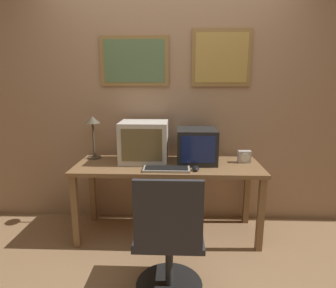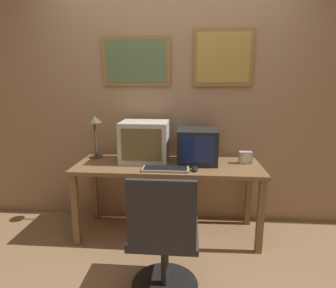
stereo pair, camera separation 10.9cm
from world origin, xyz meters
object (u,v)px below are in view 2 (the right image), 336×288
at_px(monitor_right, 197,146).
at_px(mouse_near_keyboard, 195,169).
at_px(keyboard_main, 166,169).
at_px(monitor_left, 145,142).
at_px(desk_lamp, 95,126).
at_px(desk_clock, 245,158).
at_px(office_chair, 164,244).

relative_size(monitor_right, mouse_near_keyboard, 3.40).
relative_size(monitor_right, keyboard_main, 0.92).
bearing_deg(keyboard_main, mouse_near_keyboard, 2.34).
relative_size(monitor_left, desk_lamp, 1.05).
relative_size(desk_clock, desk_lamp, 0.28).
distance_m(mouse_near_keyboard, desk_lamp, 1.12).
height_order(monitor_right, mouse_near_keyboard, monitor_right).
bearing_deg(desk_lamp, monitor_left, -10.94).
height_order(monitor_right, keyboard_main, monitor_right).
distance_m(mouse_near_keyboard, desk_clock, 0.55).
bearing_deg(desk_clock, keyboard_main, -159.55).
distance_m(monitor_right, keyboard_main, 0.42).
xyz_separation_m(desk_lamp, office_chair, (0.80, -1.00, -0.66)).
height_order(monitor_left, office_chair, monitor_left).
distance_m(desk_clock, desk_lamp, 1.52).
relative_size(mouse_near_keyboard, office_chair, 0.12).
bearing_deg(keyboard_main, monitor_right, 44.54).
bearing_deg(desk_lamp, keyboard_main, -26.56).
relative_size(monitor_left, mouse_near_keyboard, 4.07).
distance_m(mouse_near_keyboard, office_chair, 0.76).
relative_size(monitor_right, desk_clock, 3.15).
bearing_deg(monitor_left, office_chair, -73.27).
bearing_deg(monitor_left, monitor_right, 0.03).
bearing_deg(desk_clock, mouse_near_keyboard, -151.22).
height_order(keyboard_main, office_chair, office_chair).
distance_m(keyboard_main, mouse_near_keyboard, 0.26).
bearing_deg(monitor_right, desk_lamp, 174.42).
height_order(monitor_left, desk_lamp, desk_lamp).
bearing_deg(monitor_left, desk_lamp, 169.06).
xyz_separation_m(keyboard_main, office_chair, (0.04, -0.63, -0.34)).
bearing_deg(keyboard_main, office_chair, -86.12).
bearing_deg(keyboard_main, monitor_left, 129.75).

